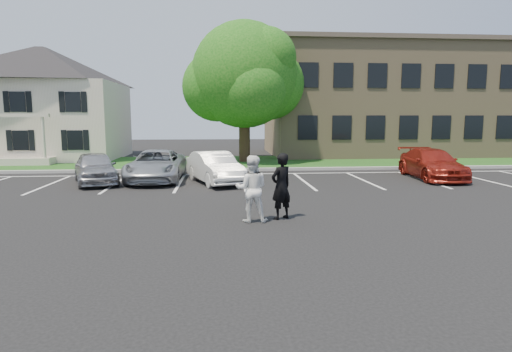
# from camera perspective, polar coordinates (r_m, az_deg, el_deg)

# --- Properties ---
(ground_plane) EXTENTS (90.00, 90.00, 0.00)m
(ground_plane) POSITION_cam_1_polar(r_m,az_deg,el_deg) (11.42, 0.43, -6.92)
(ground_plane) COLOR black
(ground_plane) RESTS_ON ground
(curb) EXTENTS (40.00, 0.30, 0.15)m
(curb) POSITION_cam_1_polar(r_m,az_deg,el_deg) (23.19, -2.33, 0.86)
(curb) COLOR gray
(curb) RESTS_ON ground
(grass_strip) EXTENTS (44.00, 8.00, 0.08)m
(grass_strip) POSITION_cam_1_polar(r_m,az_deg,el_deg) (27.16, -2.71, 1.82)
(grass_strip) COLOR #1D3E13
(grass_strip) RESTS_ON ground
(stall_lines) EXTENTS (34.00, 5.36, 0.01)m
(stall_lines) POSITION_cam_1_polar(r_m,az_deg,el_deg) (20.30, 2.01, -0.34)
(stall_lines) COLOR silver
(stall_lines) RESTS_ON ground
(house) EXTENTS (10.30, 9.22, 7.60)m
(house) POSITION_cam_1_polar(r_m,az_deg,el_deg) (33.21, -26.36, 8.68)
(house) COLOR #C1B49F
(house) RESTS_ON ground
(office_building) EXTENTS (22.40, 10.40, 8.30)m
(office_building) POSITION_cam_1_polar(r_m,az_deg,el_deg) (36.27, 19.85, 9.42)
(office_building) COLOR #9D8761
(office_building) RESTS_ON ground
(tree) EXTENTS (7.80, 7.20, 8.80)m
(tree) POSITION_cam_1_polar(r_m,az_deg,el_deg) (27.52, -1.40, 12.98)
(tree) COLOR black
(tree) RESTS_ON ground
(man_black_suit) EXTENTS (0.83, 0.76, 1.90)m
(man_black_suit) POSITION_cam_1_polar(r_m,az_deg,el_deg) (12.23, 3.38, -1.38)
(man_black_suit) COLOR black
(man_black_suit) RESTS_ON ground
(man_white_shirt) EXTENTS (0.97, 0.80, 1.87)m
(man_white_shirt) POSITION_cam_1_polar(r_m,az_deg,el_deg) (11.90, -0.59, -1.71)
(man_white_shirt) COLOR white
(man_white_shirt) RESTS_ON ground
(car_silver_west) EXTENTS (2.96, 4.42, 1.40)m
(car_silver_west) POSITION_cam_1_polar(r_m,az_deg,el_deg) (20.12, -20.63, 1.06)
(car_silver_west) COLOR #ABAAAF
(car_silver_west) RESTS_ON ground
(car_silver_minivan) EXTENTS (2.44, 5.10, 1.41)m
(car_silver_minivan) POSITION_cam_1_polar(r_m,az_deg,el_deg) (20.11, -13.13, 1.37)
(car_silver_minivan) COLOR #ABAEB3
(car_silver_minivan) RESTS_ON ground
(car_white_sedan) EXTENTS (2.78, 4.45, 1.38)m
(car_white_sedan) POSITION_cam_1_polar(r_m,az_deg,el_deg) (18.99, -5.52, 1.14)
(car_white_sedan) COLOR white
(car_white_sedan) RESTS_ON ground
(car_red_compact) EXTENTS (2.26, 4.91, 1.39)m
(car_red_compact) POSITION_cam_1_polar(r_m,az_deg,el_deg) (21.94, 22.39, 1.50)
(car_red_compact) COLOR maroon
(car_red_compact) RESTS_ON ground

